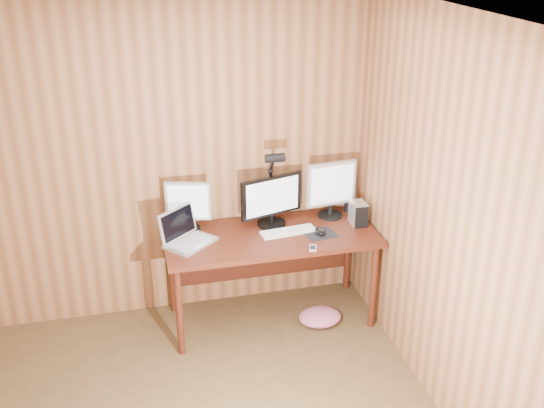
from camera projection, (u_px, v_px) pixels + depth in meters
name	position (u px, v px, depth m)	size (l,w,h in m)	color
room_shell	(157.00, 314.00, 2.94)	(4.00, 4.00, 4.00)	brown
desk	(268.00, 244.00, 4.91)	(1.60, 0.70, 0.75)	#4A1C0F
monitor_center	(271.00, 200.00, 4.86)	(0.50, 0.22, 0.40)	black
monitor_left	(188.00, 205.00, 4.77)	(0.34, 0.16, 0.39)	black
monitor_right	(331.00, 188.00, 4.98)	(0.41, 0.19, 0.46)	black
laptop	(185.00, 235.00, 4.65)	(0.44, 0.44, 0.25)	silver
keyboard	(288.00, 231.00, 4.81)	(0.43, 0.17, 0.02)	white
mousepad	(320.00, 234.00, 4.79)	(0.23, 0.19, 0.00)	black
mouse	(320.00, 231.00, 4.78)	(0.07, 0.12, 0.04)	black
hard_drive	(358.00, 213.00, 4.92)	(0.11, 0.16, 0.18)	silver
phone	(313.00, 248.00, 4.57)	(0.08, 0.11, 0.01)	silver
speaker	(347.00, 205.00, 5.15)	(0.05, 0.05, 0.11)	black
desk_lamp	(273.00, 176.00, 4.81)	(0.15, 0.21, 0.63)	black
fabric_pile	(320.00, 317.00, 5.01)	(0.34, 0.28, 0.11)	#D16581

